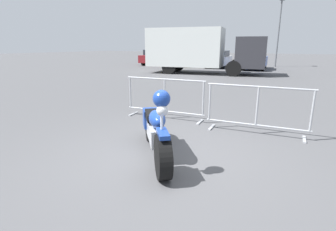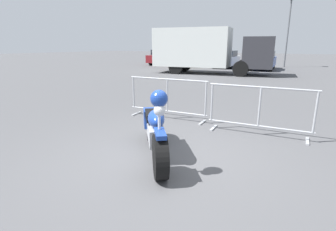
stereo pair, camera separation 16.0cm
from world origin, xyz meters
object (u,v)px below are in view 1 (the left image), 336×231
object	(u,v)px
crowd_barrier_near	(165,98)
parked_car_maroon	(156,57)
motorcycle	(156,129)
parked_car_blue	(255,60)
box_truck	(198,49)
parked_car_yellow	(186,58)
crowd_barrier_far	(257,109)
parked_car_white	(218,59)
street_lamp	(280,23)

from	to	relation	value
crowd_barrier_near	parked_car_maroon	size ratio (longest dim) A/B	0.49
motorcycle	parked_car_blue	distance (m)	18.44
box_truck	parked_car_blue	xyz separation A→B (m)	(2.48, 5.28, -0.90)
motorcycle	parked_car_maroon	size ratio (longest dim) A/B	0.41
motorcycle	crowd_barrier_near	xyz separation A→B (m)	(-1.19, 2.14, 0.06)
parked_car_blue	motorcycle	bearing A→B (deg)	-179.89
parked_car_maroon	parked_car_yellow	size ratio (longest dim) A/B	0.97
box_truck	parked_car_yellow	bearing A→B (deg)	112.39
parked_car_blue	parked_car_yellow	bearing A→B (deg)	78.80
crowd_barrier_far	parked_car_maroon	world-z (taller)	parked_car_maroon
crowd_barrier_far	parked_car_white	distance (m)	17.87
parked_car_maroon	parked_car_white	bearing A→B (deg)	-96.75
parked_car_maroon	crowd_barrier_far	bearing A→B (deg)	-148.63
box_truck	parked_car_blue	world-z (taller)	box_truck
crowd_barrier_near	parked_car_yellow	bearing A→B (deg)	116.37
parked_car_yellow	parked_car_blue	world-z (taller)	parked_car_yellow
box_truck	street_lamp	distance (m)	9.59
motorcycle	parked_car_blue	bearing A→B (deg)	147.45
parked_car_maroon	parked_car_white	size ratio (longest dim) A/B	1.02
parked_car_yellow	parked_car_white	world-z (taller)	parked_car_yellow
box_truck	crowd_barrier_far	bearing A→B (deg)	-71.38
crowd_barrier_far	parked_car_yellow	xyz separation A→B (m)	(-10.46, 16.31, 0.20)
street_lamp	crowd_barrier_far	bearing A→B (deg)	-80.91
parked_car_yellow	street_lamp	xyz separation A→B (m)	(7.35, 3.17, 2.95)
motorcycle	box_truck	distance (m)	14.05
street_lamp	motorcycle	bearing A→B (deg)	-84.91
crowd_barrier_far	crowd_barrier_near	bearing A→B (deg)	180.00
motorcycle	parked_car_white	bearing A→B (deg)	156.63
motorcycle	parked_car_blue	size ratio (longest dim) A/B	0.41
box_truck	street_lamp	world-z (taller)	street_lamp
motorcycle	parked_car_blue	world-z (taller)	parked_car_blue
box_truck	street_lamp	size ratio (longest dim) A/B	1.41
motorcycle	street_lamp	size ratio (longest dim) A/B	0.33
parked_car_yellow	parked_car_white	bearing A→B (deg)	-98.68
crowd_barrier_far	parked_car_maroon	size ratio (longest dim) A/B	0.49
parked_car_white	parked_car_blue	xyz separation A→B (m)	(3.18, -0.26, 0.01)
crowd_barrier_near	parked_car_white	world-z (taller)	parked_car_white
box_truck	parked_car_maroon	bearing A→B (deg)	130.43
parked_car_blue	street_lamp	size ratio (longest dim) A/B	0.79
parked_car_white	street_lamp	xyz separation A→B (m)	(4.16, 3.15, 2.99)
crowd_barrier_near	parked_car_yellow	size ratio (longest dim) A/B	0.47
parked_car_white	motorcycle	bearing A→B (deg)	-170.71
parked_car_maroon	parked_car_white	world-z (taller)	parked_car_maroon
crowd_barrier_near	street_lamp	bearing A→B (deg)	92.16
motorcycle	parked_car_white	world-z (taller)	parked_car_white
crowd_barrier_near	parked_car_blue	bearing A→B (deg)	96.10
crowd_barrier_near	crowd_barrier_far	bearing A→B (deg)	0.00
parked_car_blue	parked_car_maroon	bearing A→B (deg)	80.93
crowd_barrier_far	parked_car_maroon	distance (m)	21.09
parked_car_maroon	parked_car_yellow	distance (m)	3.19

